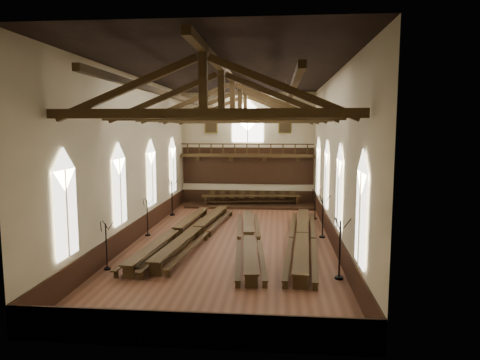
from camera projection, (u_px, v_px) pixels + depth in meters
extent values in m
plane|color=brown|center=(233.00, 240.00, 26.24)|extent=(26.00, 26.00, 0.00)
plane|color=beige|center=(248.00, 149.00, 38.48)|extent=(12.00, 0.00, 12.00)
plane|color=beige|center=(187.00, 191.00, 12.78)|extent=(12.00, 0.00, 12.00)
plane|color=beige|center=(135.00, 159.00, 26.15)|extent=(0.00, 26.00, 26.00)
plane|color=beige|center=(334.00, 160.00, 25.11)|extent=(0.00, 26.00, 26.00)
plane|color=black|center=(232.00, 74.00, 25.02)|extent=(26.00, 26.00, 0.00)
cube|color=black|center=(248.00, 197.00, 38.98)|extent=(11.90, 0.08, 1.20)
cube|color=black|center=(190.00, 330.00, 13.36)|extent=(11.90, 0.08, 1.20)
cube|color=black|center=(138.00, 229.00, 26.69)|extent=(0.08, 25.90, 1.20)
cube|color=black|center=(331.00, 233.00, 25.65)|extent=(0.08, 25.90, 1.20)
cube|color=white|center=(66.00, 214.00, 17.44)|extent=(0.05, 1.80, 3.60)
cube|color=white|center=(64.00, 170.00, 17.22)|extent=(0.05, 1.80, 1.80)
cylinder|color=beige|center=(67.00, 214.00, 17.44)|extent=(0.08, 0.08, 3.60)
cube|color=white|center=(120.00, 192.00, 23.37)|extent=(0.05, 1.80, 3.60)
cube|color=white|center=(119.00, 159.00, 23.15)|extent=(0.05, 1.80, 1.80)
cylinder|color=beige|center=(121.00, 192.00, 23.37)|extent=(0.08, 0.08, 3.60)
cube|color=white|center=(152.00, 179.00, 29.31)|extent=(0.05, 1.80, 3.60)
cube|color=white|center=(151.00, 152.00, 29.09)|extent=(0.05, 1.80, 1.80)
cylinder|color=beige|center=(152.00, 179.00, 29.30)|extent=(0.08, 0.08, 3.60)
cube|color=white|center=(173.00, 170.00, 35.24)|extent=(0.05, 1.80, 3.60)
cube|color=white|center=(173.00, 148.00, 35.02)|extent=(0.05, 1.80, 1.80)
cylinder|color=beige|center=(174.00, 170.00, 35.23)|extent=(0.08, 0.08, 3.60)
cube|color=white|center=(361.00, 219.00, 16.42)|extent=(0.05, 1.80, 3.60)
cube|color=white|center=(362.00, 172.00, 16.20)|extent=(0.05, 1.80, 1.80)
cylinder|color=beige|center=(360.00, 219.00, 16.42)|extent=(0.08, 0.08, 3.60)
cube|color=white|center=(339.00, 195.00, 22.35)|extent=(0.05, 1.80, 3.60)
cube|color=white|center=(340.00, 160.00, 22.13)|extent=(0.05, 1.80, 1.80)
cylinder|color=beige|center=(338.00, 195.00, 22.35)|extent=(0.08, 0.08, 3.60)
cube|color=white|center=(326.00, 181.00, 28.28)|extent=(0.05, 1.80, 3.60)
cube|color=white|center=(327.00, 153.00, 28.06)|extent=(0.05, 1.80, 1.80)
cylinder|color=beige|center=(325.00, 181.00, 28.28)|extent=(0.08, 0.08, 3.60)
cube|color=white|center=(318.00, 171.00, 34.21)|extent=(0.05, 1.80, 3.60)
cube|color=white|center=(318.00, 149.00, 33.99)|extent=(0.05, 1.80, 1.80)
cylinder|color=beige|center=(317.00, 171.00, 34.22)|extent=(0.08, 0.08, 3.60)
cube|color=white|center=(248.00, 128.00, 38.16)|extent=(2.80, 0.05, 2.40)
cube|color=white|center=(248.00, 115.00, 38.02)|extent=(2.80, 0.05, 2.80)
cylinder|color=beige|center=(248.00, 128.00, 38.13)|extent=(0.10, 0.10, 2.40)
cube|color=#3E2B13|center=(247.00, 156.00, 37.91)|extent=(11.80, 1.20, 0.20)
cube|color=black|center=(248.00, 166.00, 38.61)|extent=(11.80, 0.10, 3.30)
cube|color=#3E2B13|center=(247.00, 144.00, 37.25)|extent=(11.60, 0.12, 0.10)
cube|color=#3E2B13|center=(247.00, 154.00, 37.36)|extent=(11.60, 0.12, 0.10)
cube|color=#3E2B13|center=(198.00, 158.00, 38.73)|extent=(0.35, 0.40, 0.50)
cube|color=#3E2B13|center=(231.00, 158.00, 38.47)|extent=(0.35, 0.40, 0.50)
cube|color=#3E2B13|center=(264.00, 158.00, 38.21)|extent=(0.35, 0.40, 0.50)
cube|color=#3E2B13|center=(298.00, 158.00, 37.95)|extent=(0.35, 0.40, 0.50)
cube|color=brown|center=(211.00, 125.00, 38.42)|extent=(1.15, 0.06, 1.45)
cube|color=black|center=(211.00, 125.00, 38.39)|extent=(0.95, 0.04, 1.25)
cube|color=brown|center=(285.00, 125.00, 37.85)|extent=(1.15, 0.06, 1.45)
cube|color=black|center=(285.00, 125.00, 37.81)|extent=(0.95, 0.04, 1.25)
cube|color=#3E2B13|center=(204.00, 113.00, 15.45)|extent=(11.70, 0.35, 0.35)
cube|color=#3E2B13|center=(203.00, 77.00, 15.29)|extent=(0.30, 0.30, 2.40)
cube|color=#3E2B13|center=(125.00, 89.00, 15.59)|extent=(5.44, 0.26, 2.40)
cube|color=#3E2B13|center=(284.00, 87.00, 15.09)|extent=(5.44, 0.26, 2.40)
cube|color=#3E2B13|center=(222.00, 117.00, 20.39)|extent=(11.70, 0.35, 0.35)
cube|color=#3E2B13|center=(221.00, 89.00, 20.24)|extent=(0.30, 0.30, 2.40)
cube|color=#3E2B13|center=(162.00, 98.00, 20.53)|extent=(5.44, 0.26, 2.40)
cube|color=#3E2B13|center=(282.00, 97.00, 20.03)|extent=(5.44, 0.26, 2.40)
cube|color=#3E2B13|center=(233.00, 119.00, 25.34)|extent=(11.70, 0.35, 0.35)
cube|color=#3E2B13|center=(233.00, 97.00, 25.18)|extent=(0.30, 0.30, 2.40)
cube|color=#3E2B13|center=(185.00, 104.00, 25.48)|extent=(5.44, 0.26, 2.40)
cube|color=#3E2B13|center=(281.00, 103.00, 24.98)|extent=(5.44, 0.26, 2.40)
cube|color=#3E2B13|center=(240.00, 120.00, 30.28)|extent=(11.70, 0.35, 0.35)
cube|color=#3E2B13|center=(240.00, 102.00, 30.12)|extent=(0.30, 0.30, 2.40)
cube|color=#3E2B13|center=(200.00, 108.00, 30.42)|extent=(5.44, 0.26, 2.40)
cube|color=#3E2B13|center=(281.00, 107.00, 29.92)|extent=(5.44, 0.26, 2.40)
cube|color=#3E2B13|center=(245.00, 121.00, 35.22)|extent=(11.70, 0.35, 0.35)
cube|color=#3E2B13|center=(245.00, 105.00, 35.06)|extent=(0.30, 0.30, 2.40)
cube|color=#3E2B13|center=(211.00, 110.00, 35.36)|extent=(5.44, 0.26, 2.40)
cube|color=#3E2B13|center=(280.00, 110.00, 34.86)|extent=(5.44, 0.26, 2.40)
cube|color=#3E2B13|center=(177.00, 97.00, 25.47)|extent=(0.25, 25.70, 0.25)
cube|color=#3E2B13|center=(290.00, 96.00, 24.89)|extent=(0.25, 25.70, 0.25)
cube|color=#3E2B13|center=(232.00, 79.00, 25.06)|extent=(0.30, 25.70, 0.30)
cube|color=#3E2B13|center=(159.00, 246.00, 22.50)|extent=(1.22, 6.84, 0.08)
cube|color=#3E2B13|center=(141.00, 272.00, 19.52)|extent=(0.58, 0.12, 0.65)
cube|color=#3E2B13|center=(173.00, 238.00, 25.57)|extent=(0.58, 0.12, 0.65)
cube|color=#3E2B13|center=(159.00, 254.00, 22.55)|extent=(0.56, 6.02, 0.08)
cube|color=#3E2B13|center=(148.00, 251.00, 22.63)|extent=(0.81, 6.81, 0.06)
cube|color=#3E2B13|center=(128.00, 275.00, 19.58)|extent=(0.22, 0.09, 0.38)
cube|color=#3E2B13|center=(164.00, 239.00, 25.74)|extent=(0.22, 0.09, 0.38)
cube|color=#3E2B13|center=(170.00, 252.00, 22.43)|extent=(0.81, 6.81, 0.06)
cube|color=#3E2B13|center=(153.00, 276.00, 19.38)|extent=(0.22, 0.09, 0.38)
cube|color=#3E2B13|center=(183.00, 240.00, 25.54)|extent=(0.22, 0.09, 0.38)
cube|color=#3E2B13|center=(188.00, 217.00, 29.82)|extent=(1.22, 6.84, 0.08)
cube|color=#3E2B13|center=(178.00, 233.00, 26.83)|extent=(0.58, 0.12, 0.65)
cube|color=#3E2B13|center=(196.00, 213.00, 32.89)|extent=(0.58, 0.12, 0.65)
cube|color=#3E2B13|center=(188.00, 223.00, 29.87)|extent=(0.56, 6.02, 0.08)
cube|color=#3E2B13|center=(180.00, 221.00, 29.95)|extent=(0.81, 6.81, 0.06)
cube|color=#3E2B13|center=(169.00, 235.00, 26.90)|extent=(0.22, 0.09, 0.38)
cube|color=#3E2B13|center=(189.00, 215.00, 33.05)|extent=(0.22, 0.09, 0.38)
cube|color=#3E2B13|center=(197.00, 221.00, 29.75)|extent=(0.81, 6.81, 0.06)
cube|color=#3E2B13|center=(187.00, 235.00, 26.70)|extent=(0.22, 0.09, 0.38)
cube|color=#3E2B13|center=(204.00, 215.00, 32.85)|extent=(0.22, 0.09, 0.38)
cube|color=#3E2B13|center=(185.00, 243.00, 23.00)|extent=(1.44, 7.19, 0.08)
cube|color=#3E2B13|center=(170.00, 269.00, 19.86)|extent=(0.61, 0.14, 0.68)
cube|color=#3E2B13|center=(197.00, 235.00, 26.23)|extent=(0.61, 0.14, 0.68)
cube|color=#3E2B13|center=(185.00, 251.00, 23.06)|extent=(0.72, 6.31, 0.08)
cube|color=#3E2B13|center=(174.00, 247.00, 23.15)|extent=(1.01, 7.15, 0.06)
cube|color=#3E2B13|center=(157.00, 272.00, 19.95)|extent=(0.24, 0.09, 0.40)
cube|color=#3E2B13|center=(187.00, 236.00, 26.42)|extent=(0.24, 0.09, 0.40)
cube|color=#3E2B13|center=(197.00, 249.00, 22.92)|extent=(1.01, 7.15, 0.06)
cube|color=#3E2B13|center=(183.00, 273.00, 19.71)|extent=(0.24, 0.09, 0.40)
cube|color=#3E2B13|center=(207.00, 237.00, 26.18)|extent=(0.24, 0.09, 0.40)
cube|color=#3E2B13|center=(208.00, 215.00, 30.31)|extent=(1.44, 7.19, 0.08)
cube|color=#3E2B13|center=(199.00, 231.00, 27.18)|extent=(0.61, 0.14, 0.68)
cube|color=#3E2B13|center=(214.00, 211.00, 33.54)|extent=(0.61, 0.14, 0.68)
cube|color=#3E2B13|center=(208.00, 221.00, 30.37)|extent=(0.72, 6.31, 0.08)
cube|color=#3E2B13|center=(199.00, 219.00, 30.47)|extent=(1.01, 7.15, 0.06)
cube|color=#3E2B13|center=(190.00, 233.00, 27.26)|extent=(0.24, 0.09, 0.40)
cube|color=#3E2B13|center=(207.00, 213.00, 33.73)|extent=(0.24, 0.09, 0.40)
cube|color=#3E2B13|center=(216.00, 219.00, 30.23)|extent=(1.01, 7.15, 0.06)
cube|color=#3E2B13|center=(209.00, 234.00, 27.03)|extent=(0.24, 0.09, 0.40)
cube|color=#3E2B13|center=(222.00, 213.00, 33.49)|extent=(0.24, 0.09, 0.40)
cube|color=#3E2B13|center=(244.00, 252.00, 21.40)|extent=(1.20, 6.67, 0.08)
cube|color=#3E2B13|center=(238.00, 280.00, 18.49)|extent=(0.57, 0.12, 0.64)
cube|color=#3E2B13|center=(248.00, 243.00, 24.40)|extent=(0.57, 0.12, 0.64)
cube|color=#3E2B13|center=(244.00, 261.00, 21.45)|extent=(0.56, 5.87, 0.08)
cube|color=#3E2B13|center=(232.00, 258.00, 21.44)|extent=(0.81, 6.64, 0.06)
cube|color=#3E2B13|center=(224.00, 284.00, 18.46)|extent=(0.22, 0.08, 0.37)
cube|color=#3E2B13|center=(238.00, 245.00, 24.47)|extent=(0.22, 0.08, 0.37)
cube|color=#3E2B13|center=(255.00, 258.00, 21.43)|extent=(0.81, 6.64, 0.06)
cube|color=#3E2B13|center=(252.00, 284.00, 18.46)|extent=(0.22, 0.08, 0.37)
cube|color=#3E2B13|center=(258.00, 245.00, 24.46)|extent=(0.22, 0.08, 0.37)
cube|color=#3E2B13|center=(252.00, 221.00, 28.72)|extent=(1.20, 6.67, 0.08)
cube|color=#3E2B13|center=(249.00, 237.00, 25.81)|extent=(0.57, 0.12, 0.64)
cube|color=#3E2B13|center=(255.00, 217.00, 31.72)|extent=(0.57, 0.12, 0.64)
cube|color=#3E2B13|center=(252.00, 227.00, 28.77)|extent=(0.56, 5.87, 0.08)
cube|color=#3E2B13|center=(244.00, 225.00, 28.75)|extent=(0.81, 6.64, 0.06)
cube|color=#3E2B13|center=(240.00, 239.00, 25.78)|extent=(0.22, 0.08, 0.37)
cube|color=#3E2B13|center=(247.00, 218.00, 31.78)|extent=(0.22, 0.08, 0.37)
cube|color=#3E2B13|center=(261.00, 225.00, 28.75)|extent=(0.81, 6.64, 0.06)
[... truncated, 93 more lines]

